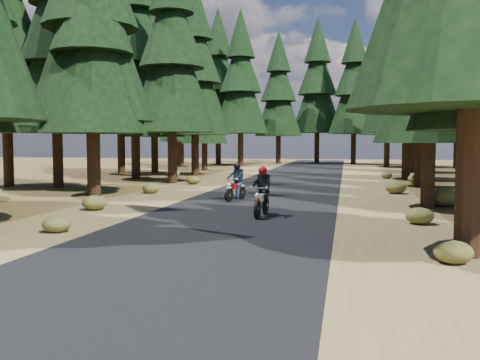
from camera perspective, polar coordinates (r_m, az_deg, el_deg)
name	(u,v)px	position (r m, az deg, el deg)	size (l,w,h in m)	color
ground	(230,222)	(15.43, -1.09, -4.46)	(120.00, 120.00, 0.00)	#463419
road	(258,202)	(20.30, 1.93, -2.41)	(6.00, 100.00, 0.01)	black
shoulder_l	(144,200)	(21.52, -10.25, -2.11)	(3.20, 100.00, 0.01)	brown
shoulder_r	(383,205)	(20.08, 15.01, -2.62)	(3.20, 100.00, 0.01)	brown
pine_forest	(297,58)	(36.54, 6.12, 12.83)	(34.59, 55.08, 16.32)	black
understory_shrubs	(303,189)	(23.32, 6.77, -0.96)	(15.69, 25.04, 0.65)	#474C1E
rider_lead	(262,200)	(16.37, 2.32, -2.15)	(0.64, 1.75, 1.53)	silver
rider_follow	(235,188)	(20.81, -0.50, -0.89)	(0.93, 1.72, 1.47)	maroon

